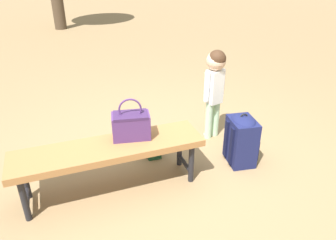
{
  "coord_description": "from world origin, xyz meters",
  "views": [
    {
      "loc": [
        -1.66,
        -2.16,
        1.88
      ],
      "look_at": [
        -0.01,
        0.06,
        0.45
      ],
      "focal_mm": 34.66,
      "sensor_mm": 36.0,
      "label": 1
    }
  ],
  "objects_px": {
    "handbag": "(131,125)",
    "backpack_small": "(153,143)",
    "park_bench": "(109,152)",
    "child_standing": "(215,81)",
    "backpack_large": "(241,138)"
  },
  "relations": [
    {
      "from": "handbag",
      "to": "backpack_small",
      "type": "xyz_separation_m",
      "value": [
        0.36,
        0.22,
        -0.42
      ]
    },
    {
      "from": "backpack_small",
      "to": "park_bench",
      "type": "bearing_deg",
      "value": -158.7
    },
    {
      "from": "park_bench",
      "to": "backpack_small",
      "type": "height_order",
      "value": "park_bench"
    },
    {
      "from": "handbag",
      "to": "child_standing",
      "type": "distance_m",
      "value": 1.14
    },
    {
      "from": "park_bench",
      "to": "handbag",
      "type": "height_order",
      "value": "handbag"
    },
    {
      "from": "park_bench",
      "to": "child_standing",
      "type": "distance_m",
      "value": 1.39
    },
    {
      "from": "child_standing",
      "to": "handbag",
      "type": "bearing_deg",
      "value": -172.16
    },
    {
      "from": "park_bench",
      "to": "handbag",
      "type": "xyz_separation_m",
      "value": [
        0.23,
        0.01,
        0.18
      ]
    },
    {
      "from": "backpack_large",
      "to": "backpack_small",
      "type": "relative_size",
      "value": 1.73
    },
    {
      "from": "handbag",
      "to": "backpack_small",
      "type": "height_order",
      "value": "handbag"
    },
    {
      "from": "park_bench",
      "to": "handbag",
      "type": "distance_m",
      "value": 0.29
    },
    {
      "from": "park_bench",
      "to": "backpack_small",
      "type": "relative_size",
      "value": 5.31
    },
    {
      "from": "park_bench",
      "to": "backpack_large",
      "type": "height_order",
      "value": "backpack_large"
    },
    {
      "from": "child_standing",
      "to": "backpack_small",
      "type": "bearing_deg",
      "value": 174.85
    },
    {
      "from": "handbag",
      "to": "backpack_large",
      "type": "bearing_deg",
      "value": -20.65
    }
  ]
}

